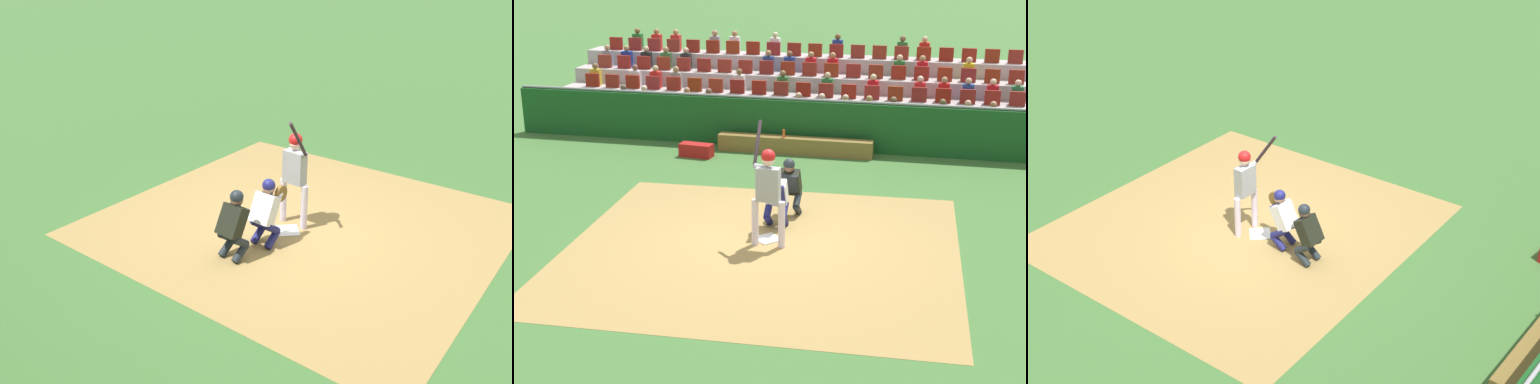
{
  "view_description": "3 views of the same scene",
  "coord_description": "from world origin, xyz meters",
  "views": [
    {
      "loc": [
        5.32,
        -7.36,
        4.92
      ],
      "look_at": [
        -0.25,
        -0.63,
        0.97
      ],
      "focal_mm": 37.59,
      "sensor_mm": 36.0,
      "label": 1
    },
    {
      "loc": [
        -3.06,
        13.12,
        5.56
      ],
      "look_at": [
        -0.03,
        -0.06,
        0.94
      ],
      "focal_mm": 53.43,
      "sensor_mm": 36.0,
      "label": 2
    },
    {
      "loc": [
        -9.7,
        -8.6,
        8.24
      ],
      "look_at": [
        0.54,
        -0.2,
        0.86
      ],
      "focal_mm": 51.33,
      "sensor_mm": 36.0,
      "label": 3
    }
  ],
  "objects": [
    {
      "name": "dugout_wall",
      "position": [
        0.0,
        -6.53,
        0.67
      ],
      "size": [
        17.64,
        0.24,
        1.38
      ],
      "color": "#14491B",
      "rests_on": "ground_plane"
    },
    {
      "name": "water_bottle_on_bench",
      "position": [
        0.94,
        -5.89,
        0.55
      ],
      "size": [
        0.07,
        0.07,
        0.22
      ],
      "primitive_type": "cylinder",
      "color": "#E04E21",
      "rests_on": "dugout_bench"
    },
    {
      "name": "bleacher_stand",
      "position": [
        0.02,
        -10.22,
        0.7
      ],
      "size": [
        17.58,
        3.98,
        2.5
      ],
      "color": "#A79C9E",
      "rests_on": "ground_plane"
    },
    {
      "name": "home_plate_marker",
      "position": [
        0.0,
        0.0,
        0.02
      ],
      "size": [
        0.62,
        0.62,
        0.02
      ],
      "primitive_type": "cube",
      "rotation": [
        0.0,
        0.0,
        0.79
      ],
      "color": "white",
      "rests_on": "infield_dirt_patch"
    },
    {
      "name": "equipment_duffel_bag",
      "position": [
        3.11,
        -5.12,
        0.17
      ],
      "size": [
        0.9,
        0.45,
        0.34
      ],
      "primitive_type": "cube",
      "rotation": [
        0.0,
        0.0,
        -0.1
      ],
      "color": "#A31715",
      "rests_on": "ground_plane"
    },
    {
      "name": "ground_plane",
      "position": [
        0.0,
        0.0,
        0.0
      ],
      "size": [
        160.0,
        160.0,
        0.0
      ],
      "primitive_type": "plane",
      "color": "#3C6931"
    },
    {
      "name": "catcher_crouching",
      "position": [
        -0.01,
        -0.62,
        0.71
      ],
      "size": [
        0.47,
        0.72,
        1.28
      ],
      "color": "navy",
      "rests_on": "ground_plane"
    },
    {
      "name": "batter_at_plate",
      "position": [
        -0.07,
        0.3,
        1.18
      ],
      "size": [
        0.64,
        0.73,
        2.28
      ],
      "color": "silver",
      "rests_on": "ground_plane"
    },
    {
      "name": "home_plate_umpire",
      "position": [
        -0.15,
        -1.35,
        0.69
      ],
      "size": [
        0.47,
        0.48,
        1.27
      ],
      "color": "#20272D",
      "rests_on": "ground_plane"
    },
    {
      "name": "dugout_bench",
      "position": [
        0.67,
        -5.98,
        0.22
      ],
      "size": [
        4.13,
        0.4,
        0.44
      ],
      "primitive_type": "cube",
      "color": "brown",
      "rests_on": "ground_plane"
    },
    {
      "name": "infield_dirt_patch",
      "position": [
        0.0,
        0.5,
        0.0
      ],
      "size": [
        7.48,
        7.1,
        0.01
      ],
      "primitive_type": "cube",
      "rotation": [
        0.0,
        0.0,
        0.04
      ],
      "color": "#9D7E47",
      "rests_on": "ground_plane"
    }
  ]
}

